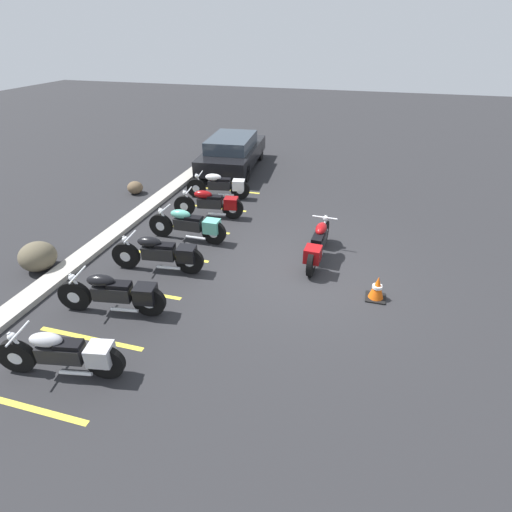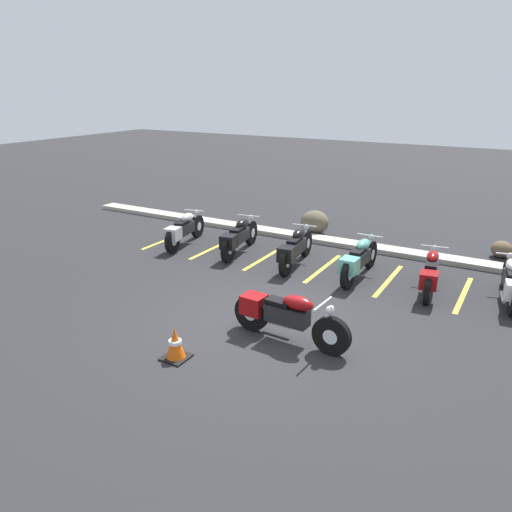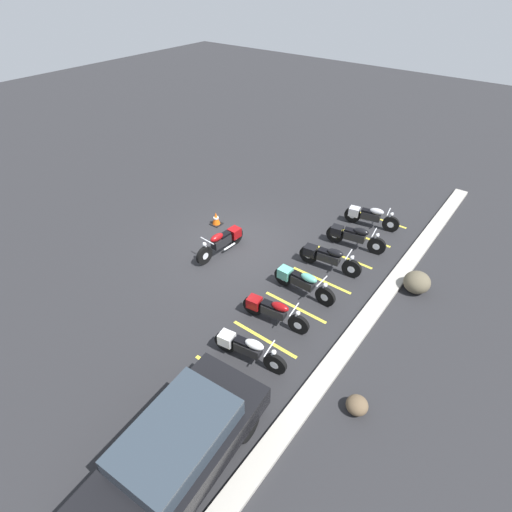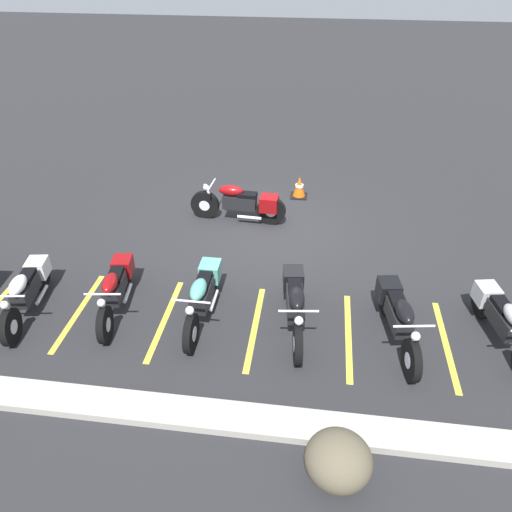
# 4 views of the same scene
# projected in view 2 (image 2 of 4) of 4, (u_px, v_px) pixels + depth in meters

# --- Properties ---
(ground) EXTENTS (60.00, 60.00, 0.00)m
(ground) POSITION_uv_depth(u_px,v_px,m) (260.00, 325.00, 8.90)
(ground) COLOR #262628
(motorcycle_maroon_featured) EXTENTS (2.16, 0.61, 0.85)m
(motorcycle_maroon_featured) POSITION_uv_depth(u_px,v_px,m) (284.00, 315.00, 8.24)
(motorcycle_maroon_featured) COLOR black
(motorcycle_maroon_featured) RESTS_ON ground
(parked_bike_0) EXTENTS (0.72, 2.06, 0.82)m
(parked_bike_0) POSITION_uv_depth(u_px,v_px,m) (183.00, 230.00, 13.14)
(parked_bike_0) COLOR black
(parked_bike_0) RESTS_ON ground
(parked_bike_1) EXTENTS (0.70, 2.13, 0.84)m
(parked_bike_1) POSITION_uv_depth(u_px,v_px,m) (238.00, 237.00, 12.48)
(parked_bike_1) COLOR black
(parked_bike_1) RESTS_ON ground
(parked_bike_2) EXTENTS (0.65, 2.14, 0.84)m
(parked_bike_2) POSITION_uv_depth(u_px,v_px,m) (295.00, 248.00, 11.61)
(parked_bike_2) COLOR black
(parked_bike_2) RESTS_ON ground
(parked_bike_3) EXTENTS (0.59, 2.12, 0.83)m
(parked_bike_3) POSITION_uv_depth(u_px,v_px,m) (359.00, 260.00, 10.87)
(parked_bike_3) COLOR black
(parked_bike_3) RESTS_ON ground
(parked_bike_4) EXTENTS (0.64, 2.04, 0.81)m
(parked_bike_4) POSITION_uv_depth(u_px,v_px,m) (430.00, 273.00, 10.16)
(parked_bike_4) COLOR black
(parked_bike_4) RESTS_ON ground
(parked_bike_5) EXTENTS (0.67, 2.04, 0.81)m
(parked_bike_5) POSITION_uv_depth(u_px,v_px,m) (511.00, 282.00, 9.67)
(parked_bike_5) COLOR black
(parked_bike_5) RESTS_ON ground
(concrete_curb) EXTENTS (18.00, 0.50, 0.12)m
(concrete_curb) POSITION_uv_depth(u_px,v_px,m) (356.00, 245.00, 13.11)
(concrete_curb) COLOR #A8A399
(concrete_curb) RESTS_ON ground
(landscape_rock_0) EXTENTS (0.51, 0.52, 0.41)m
(landscape_rock_0) POSITION_uv_depth(u_px,v_px,m) (502.00, 249.00, 12.31)
(landscape_rock_0) COLOR brown
(landscape_rock_0) RESTS_ON ground
(landscape_rock_1) EXTENTS (1.09, 1.09, 0.67)m
(landscape_rock_1) POSITION_uv_depth(u_px,v_px,m) (315.00, 222.00, 14.24)
(landscape_rock_1) COLOR brown
(landscape_rock_1) RESTS_ON ground
(traffic_cone) EXTENTS (0.40, 0.40, 0.52)m
(traffic_cone) POSITION_uv_depth(u_px,v_px,m) (175.00, 344.00, 7.74)
(traffic_cone) COLOR black
(traffic_cone) RESTS_ON ground
(stall_line_0) EXTENTS (0.10, 2.10, 0.00)m
(stall_line_0) POSITION_uv_depth(u_px,v_px,m) (168.00, 239.00, 13.81)
(stall_line_0) COLOR gold
(stall_line_0) RESTS_ON ground
(stall_line_1) EXTENTS (0.10, 2.10, 0.00)m
(stall_line_1) POSITION_uv_depth(u_px,v_px,m) (214.00, 248.00, 13.08)
(stall_line_1) COLOR gold
(stall_line_1) RESTS_ON ground
(stall_line_2) EXTENTS (0.10, 2.10, 0.00)m
(stall_line_2) POSITION_uv_depth(u_px,v_px,m) (265.00, 257.00, 12.35)
(stall_line_2) COLOR gold
(stall_line_2) RESTS_ON ground
(stall_line_3) EXTENTS (0.10, 2.10, 0.00)m
(stall_line_3) POSITION_uv_depth(u_px,v_px,m) (323.00, 268.00, 11.63)
(stall_line_3) COLOR gold
(stall_line_3) RESTS_ON ground
(stall_line_4) EXTENTS (0.10, 2.10, 0.00)m
(stall_line_4) POSITION_uv_depth(u_px,v_px,m) (389.00, 280.00, 10.90)
(stall_line_4) COLOR gold
(stall_line_4) RESTS_ON ground
(stall_line_5) EXTENTS (0.10, 2.10, 0.00)m
(stall_line_5) POSITION_uv_depth(u_px,v_px,m) (463.00, 294.00, 10.18)
(stall_line_5) COLOR gold
(stall_line_5) RESTS_ON ground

